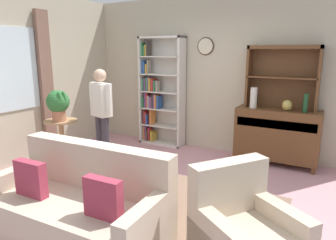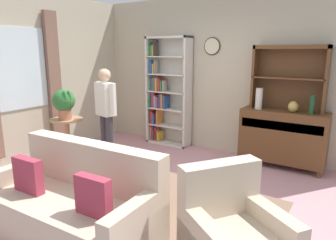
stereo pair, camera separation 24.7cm
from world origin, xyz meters
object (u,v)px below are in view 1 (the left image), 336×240
(sideboard_hutch, at_px, (283,68))
(bottle_wine, at_px, (305,103))
(plant_stand, at_px, (62,137))
(bookshelf, at_px, (159,94))
(couch_floral, at_px, (80,208))
(potted_plant_large, at_px, (58,103))
(sideboard, at_px, (277,134))
(vase_tall, at_px, (254,98))
(potted_plant_small, at_px, (54,162))
(armchair_floral, at_px, (245,236))
(book_stack, at_px, (126,169))
(vase_round, at_px, (287,105))
(coffee_table, at_px, (124,174))
(person_reading, at_px, (101,111))

(sideboard_hutch, xyz_separation_m, bottle_wine, (0.39, -0.20, -0.50))
(plant_stand, bearing_deg, bookshelf, 66.64)
(couch_floral, relative_size, potted_plant_large, 3.72)
(sideboard, bearing_deg, bookshelf, 177.89)
(vase_tall, xyz_separation_m, bottle_wine, (0.78, -0.01, -0.02))
(vase_tall, xyz_separation_m, plant_stand, (-2.66, -1.63, -0.63))
(sideboard, bearing_deg, potted_plant_small, -144.26)
(sideboard_hutch, relative_size, potted_plant_small, 3.43)
(armchair_floral, distance_m, potted_plant_large, 3.46)
(sideboard_hutch, relative_size, potted_plant_large, 2.24)
(sideboard, xyz_separation_m, potted_plant_large, (-3.01, -1.77, 0.52))
(plant_stand, height_order, book_stack, plant_stand)
(potted_plant_large, height_order, book_stack, potted_plant_large)
(vase_round, bearing_deg, vase_tall, -178.51)
(coffee_table, bearing_deg, vase_round, 54.90)
(sideboard, height_order, armchair_floral, sideboard)
(bookshelf, xyz_separation_m, sideboard_hutch, (2.28, 0.03, 0.55))
(bottle_wine, relative_size, person_reading, 0.18)
(bookshelf, height_order, couch_floral, bookshelf)
(bookshelf, bearing_deg, person_reading, -96.61)
(sideboard_hutch, relative_size, vase_tall, 3.27)
(vase_tall, distance_m, vase_round, 0.53)
(bookshelf, height_order, sideboard_hutch, bookshelf)
(plant_stand, distance_m, coffee_table, 1.74)
(bookshelf, bearing_deg, sideboard, -2.11)
(sideboard_hutch, relative_size, armchair_floral, 1.03)
(sideboard_hutch, bearing_deg, person_reading, -148.26)
(vase_tall, relative_size, plant_stand, 0.45)
(vase_tall, bearing_deg, sideboard_hutch, 25.89)
(sideboard, height_order, plant_stand, sideboard)
(bookshelf, distance_m, vase_tall, 1.90)
(sideboard_hutch, height_order, bottle_wine, sideboard_hutch)
(bookshelf, relative_size, person_reading, 1.35)
(armchair_floral, relative_size, potted_plant_small, 3.34)
(couch_floral, bearing_deg, potted_plant_large, 142.26)
(couch_floral, height_order, person_reading, person_reading)
(armchair_floral, bearing_deg, sideboard, 94.86)
(vase_tall, relative_size, couch_floral, 0.18)
(potted_plant_small, distance_m, book_stack, 1.56)
(vase_tall, xyz_separation_m, couch_floral, (-0.93, -2.99, -0.78))
(vase_round, bearing_deg, coffee_table, -125.10)
(vase_tall, bearing_deg, person_reading, -147.23)
(book_stack, bearing_deg, person_reading, 141.98)
(vase_round, relative_size, potted_plant_large, 0.35)
(bottle_wine, bearing_deg, sideboard, 167.11)
(armchair_floral, xyz_separation_m, plant_stand, (-3.28, 1.01, 0.17))
(sideboard, relative_size, book_stack, 7.69)
(vase_round, xyz_separation_m, bottle_wine, (0.26, -0.02, 0.06))
(potted_plant_large, bearing_deg, vase_tall, 32.79)
(plant_stand, xyz_separation_m, potted_plant_large, (0.04, -0.06, 0.58))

